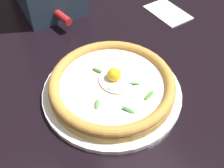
{
  "coord_description": "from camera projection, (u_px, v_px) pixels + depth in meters",
  "views": [
    {
      "loc": [
        -0.34,
        0.18,
        0.49
      ],
      "look_at": [
        0.04,
        -0.02,
        0.03
      ],
      "focal_mm": 44.55,
      "sensor_mm": 36.0,
      "label": 1
    }
  ],
  "objects": [
    {
      "name": "folded_napkin",
      "position": [
        168.0,
        12.0,
        0.87
      ],
      "size": [
        0.15,
        0.1,
        0.01
      ],
      "primitive_type": "cube",
      "rotation": [
        0.0,
        0.0,
        3.25
      ],
      "color": "white",
      "rests_on": "ground"
    },
    {
      "name": "pizza",
      "position": [
        112.0,
        84.0,
        0.62
      ],
      "size": [
        0.28,
        0.28,
        0.05
      ],
      "color": "#BF9645",
      "rests_on": "pizza_plate"
    },
    {
      "name": "ground_plane",
      "position": [
        114.0,
        112.0,
        0.63
      ],
      "size": [
        2.4,
        2.4,
        0.03
      ],
      "primitive_type": "cube",
      "color": "black",
      "rests_on": "ground"
    },
    {
      "name": "pizza_plate",
      "position": [
        112.0,
        92.0,
        0.64
      ],
      "size": [
        0.32,
        0.32,
        0.01
      ],
      "primitive_type": "cylinder",
      "color": "white",
      "rests_on": "ground"
    },
    {
      "name": "pizza_cutter",
      "position": [
        56.0,
        12.0,
        0.81
      ],
      "size": [
        0.15,
        0.05,
        0.08
      ],
      "color": "silver",
      "rests_on": "ground"
    }
  ]
}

